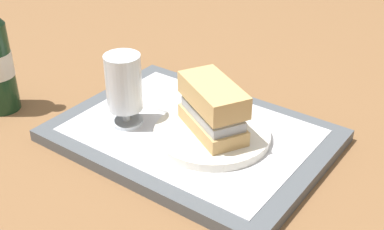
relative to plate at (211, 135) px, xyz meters
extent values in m
plane|color=brown|center=(0.04, 0.00, -0.03)|extent=(3.00, 3.00, 0.00)
cube|color=#4C5156|center=(0.04, 0.00, -0.02)|extent=(0.44, 0.32, 0.02)
cube|color=silver|center=(0.04, 0.00, -0.01)|extent=(0.38, 0.27, 0.00)
cylinder|color=silver|center=(0.00, 0.00, 0.00)|extent=(0.19, 0.19, 0.01)
cube|color=tan|center=(0.00, 0.00, 0.02)|extent=(0.14, 0.12, 0.02)
cube|color=#9EA3A8|center=(0.00, 0.00, 0.04)|extent=(0.13, 0.11, 0.02)
cube|color=silver|center=(0.00, 0.00, 0.05)|extent=(0.12, 0.10, 0.01)
sphere|color=#47932D|center=(0.04, -0.02, 0.06)|extent=(0.04, 0.04, 0.04)
cube|color=tan|center=(0.00, 0.00, 0.07)|extent=(0.14, 0.12, 0.04)
cylinder|color=silver|center=(0.14, 0.04, 0.00)|extent=(0.06, 0.06, 0.01)
cylinder|color=silver|center=(0.14, 0.04, 0.01)|extent=(0.01, 0.01, 0.02)
cylinder|color=silver|center=(0.14, 0.04, 0.07)|extent=(0.06, 0.06, 0.09)
cylinder|color=gold|center=(0.14, 0.04, 0.04)|extent=(0.06, 0.06, 0.03)
cylinder|color=white|center=(0.14, 0.04, 0.06)|extent=(0.05, 0.05, 0.01)
cube|color=white|center=(0.14, -0.05, 0.00)|extent=(0.09, 0.07, 0.01)
camera|label=1|loc=(-0.38, 0.58, 0.45)|focal=47.83mm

